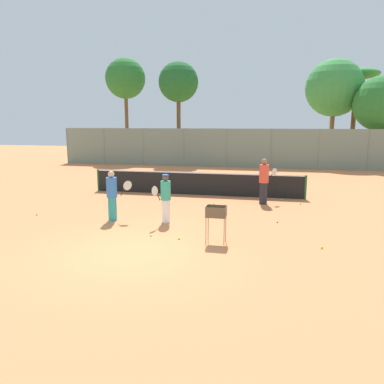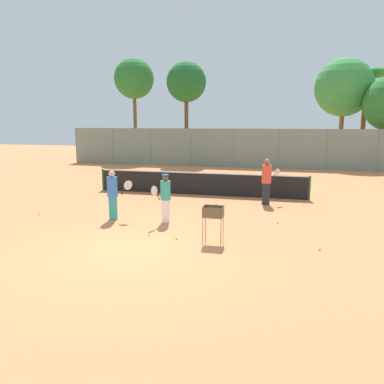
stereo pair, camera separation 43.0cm
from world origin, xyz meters
name	(u,v)px [view 2 (the right image)]	position (x,y,z in m)	size (l,w,h in m)	color
ground_plane	(128,252)	(0.00, 0.00, 0.00)	(80.00, 80.00, 0.00)	#D37F4C
tennis_net	(199,183)	(0.00, 8.11, 0.56)	(9.98, 0.10, 1.07)	#26592D
back_fence	(234,148)	(0.00, 19.39, 1.44)	(26.59, 0.08, 2.89)	gray
tree_0	(367,77)	(9.77, 24.57, 6.88)	(3.51, 3.51, 7.61)	brown
tree_1	(186,83)	(-4.26, 21.56, 6.49)	(3.22, 3.22, 8.16)	brown
tree_2	(344,88)	(7.94, 23.24, 5.98)	(4.44, 4.44, 8.23)	brown
tree_4	(134,79)	(-9.28, 22.69, 7.01)	(3.44, 3.44, 8.79)	brown
player_white_outfit	(113,195)	(-1.86, 2.95, 0.89)	(0.87, 0.45, 1.73)	teal
player_red_cap	(267,181)	(3.16, 6.77, 0.97)	(0.76, 0.73, 1.89)	#26262D
player_yellow_shirt	(165,197)	(0.01, 3.08, 0.85)	(0.50, 0.83, 1.64)	white
ball_cart	(213,215)	(2.00, 1.30, 0.81)	(0.56, 0.41, 1.05)	brown
tennis_ball_0	(176,238)	(0.92, 1.33, 0.03)	(0.07, 0.07, 0.07)	#D1E54C
tennis_ball_1	(115,198)	(-3.43, 6.31, 0.03)	(0.07, 0.07, 0.07)	#D1E54C
tennis_ball_2	(149,235)	(0.02, 1.46, 0.03)	(0.07, 0.07, 0.07)	#D1E54C
tennis_ball_3	(216,204)	(1.18, 6.19, 0.03)	(0.07, 0.07, 0.07)	#D1E54C
tennis_ball_4	(320,249)	(4.89, 1.37, 0.03)	(0.07, 0.07, 0.07)	#D1E54C
tennis_ball_5	(40,213)	(-4.87, 2.98, 0.03)	(0.07, 0.07, 0.07)	#D1E54C
tennis_ball_6	(304,204)	(4.68, 6.98, 0.03)	(0.07, 0.07, 0.07)	#D1E54C
tennis_ball_7	(285,200)	(3.95, 7.62, 0.03)	(0.07, 0.07, 0.07)	#D1E54C
tennis_ball_8	(278,223)	(3.73, 3.82, 0.03)	(0.07, 0.07, 0.07)	#D1E54C
parked_car	(181,153)	(-5.33, 23.64, 0.66)	(4.20, 1.70, 1.60)	white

